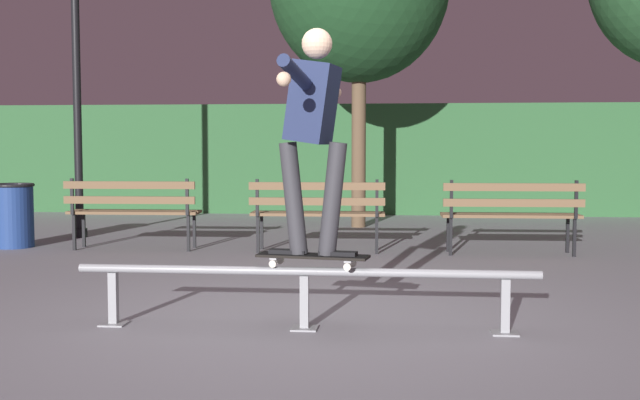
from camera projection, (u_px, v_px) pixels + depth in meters
name	position (u px, v px, depth m)	size (l,w,h in m)	color
ground_plane	(308.00, 323.00, 5.71)	(90.00, 90.00, 0.00)	gray
hedge_backdrop	(364.00, 159.00, 14.87)	(24.00, 1.20, 2.02)	#2D5B33
grind_rail	(304.00, 283.00, 5.49)	(3.24, 0.18, 0.44)	gray
skateboard	(313.00, 257.00, 5.47)	(0.80, 0.32, 0.09)	black
skateboarder	(313.00, 122.00, 5.41)	(0.63, 1.39, 1.56)	black
park_bench_leftmost	(133.00, 206.00, 9.58)	(1.61, 0.46, 0.88)	black
park_bench_left_center	(317.00, 208.00, 9.36)	(1.61, 0.46, 0.88)	black
park_bench_right_center	(511.00, 209.00, 9.13)	(1.61, 0.46, 0.88)	black
lamp_post_left	(76.00, 57.00, 10.76)	(0.32, 0.32, 3.90)	black
trash_can	(14.00, 214.00, 9.85)	(0.52, 0.52, 0.80)	navy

